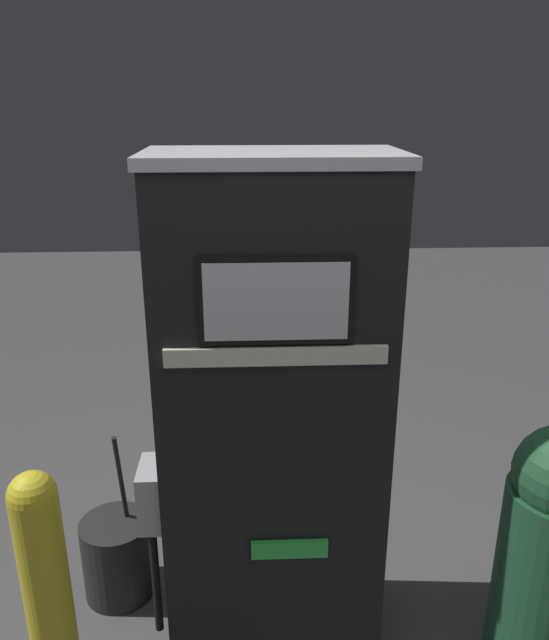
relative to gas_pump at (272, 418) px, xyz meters
name	(u,v)px	position (x,y,z in m)	size (l,w,h in m)	color
gas_pump	(272,418)	(0.00, 0.00, 0.00)	(0.92, 0.48, 1.95)	black
safety_bollard	(48,597)	(-0.77, -0.39, -0.44)	(0.16, 0.16, 1.02)	yellow
squeegee_bucket	(118,557)	(-0.68, 0.21, -0.79)	(0.31, 0.31, 0.82)	#262628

